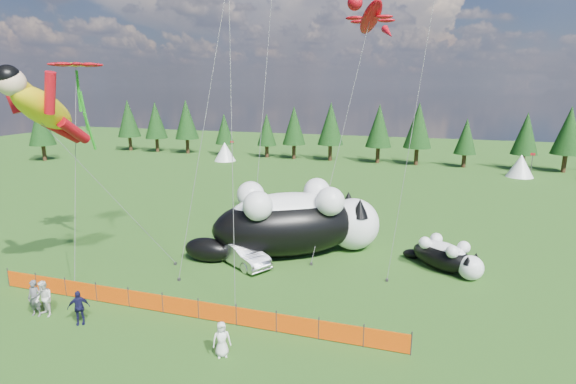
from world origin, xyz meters
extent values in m
plane|color=#103309|center=(0.00, 0.00, 0.00)|extent=(160.00, 160.00, 0.00)
cylinder|color=#262626|center=(-11.00, -3.00, 0.55)|extent=(0.06, 0.06, 1.10)
cylinder|color=#262626|center=(-9.00, -3.00, 0.55)|extent=(0.06, 0.06, 1.10)
cylinder|color=#262626|center=(-7.00, -3.00, 0.55)|extent=(0.06, 0.06, 1.10)
cylinder|color=#262626|center=(-5.00, -3.00, 0.55)|extent=(0.06, 0.06, 1.10)
cylinder|color=#262626|center=(-3.00, -3.00, 0.55)|extent=(0.06, 0.06, 1.10)
cylinder|color=#262626|center=(-1.00, -3.00, 0.55)|extent=(0.06, 0.06, 1.10)
cylinder|color=#262626|center=(1.00, -3.00, 0.55)|extent=(0.06, 0.06, 1.10)
cylinder|color=#262626|center=(3.00, -3.00, 0.55)|extent=(0.06, 0.06, 1.10)
cylinder|color=#262626|center=(5.00, -3.00, 0.55)|extent=(0.06, 0.06, 1.10)
cylinder|color=#262626|center=(7.00, -3.00, 0.55)|extent=(0.06, 0.06, 1.10)
cylinder|color=#262626|center=(9.00, -3.00, 0.55)|extent=(0.06, 0.06, 1.10)
cylinder|color=#262626|center=(11.00, -3.00, 0.55)|extent=(0.06, 0.06, 1.10)
cube|color=#F24A05|center=(-10.00, -3.00, 0.50)|extent=(2.00, 0.04, 0.90)
cube|color=#F24A05|center=(-8.00, -3.00, 0.50)|extent=(2.00, 0.04, 0.90)
cube|color=#F24A05|center=(-6.00, -3.00, 0.50)|extent=(2.00, 0.04, 0.90)
cube|color=#F24A05|center=(-4.00, -3.00, 0.50)|extent=(2.00, 0.04, 0.90)
cube|color=#F24A05|center=(-2.00, -3.00, 0.50)|extent=(2.00, 0.04, 0.90)
cube|color=#F24A05|center=(0.00, -3.00, 0.50)|extent=(2.00, 0.04, 0.90)
cube|color=#F24A05|center=(2.00, -3.00, 0.50)|extent=(2.00, 0.04, 0.90)
cube|color=#F24A05|center=(4.00, -3.00, 0.50)|extent=(2.00, 0.04, 0.90)
cube|color=#F24A05|center=(6.00, -3.00, 0.50)|extent=(2.00, 0.04, 0.90)
cube|color=#F24A05|center=(8.00, -3.00, 0.50)|extent=(2.00, 0.04, 0.90)
cube|color=#F24A05|center=(10.00, -3.00, 0.50)|extent=(2.00, 0.04, 0.90)
ellipsoid|color=black|center=(2.50, 6.54, 2.00)|extent=(10.97, 9.14, 4.00)
ellipsoid|color=white|center=(2.50, 6.54, 3.00)|extent=(8.19, 6.74, 2.44)
sphere|color=white|center=(6.50, 8.94, 1.78)|extent=(3.55, 3.55, 3.55)
sphere|color=#E95A5C|center=(7.79, 9.72, 1.78)|extent=(0.50, 0.50, 0.50)
ellipsoid|color=black|center=(-2.07, 3.80, 0.78)|extent=(3.47, 2.93, 1.55)
cone|color=black|center=(7.05, 8.03, 3.20)|extent=(1.24, 1.24, 1.24)
cone|color=black|center=(5.95, 9.86, 3.20)|extent=(1.24, 1.24, 1.24)
sphere|color=white|center=(3.85, 9.04, 3.89)|extent=(1.87, 1.87, 1.87)
sphere|color=white|center=(5.34, 6.56, 3.89)|extent=(1.87, 1.87, 1.87)
sphere|color=white|center=(-0.15, 6.64, 3.89)|extent=(1.87, 1.87, 1.87)
sphere|color=white|center=(1.34, 4.16, 3.89)|extent=(1.87, 1.87, 1.87)
ellipsoid|color=black|center=(12.38, 6.99, 0.82)|extent=(4.45, 3.90, 1.64)
ellipsoid|color=white|center=(12.38, 6.99, 1.23)|extent=(3.32, 2.89, 1.00)
sphere|color=white|center=(13.95, 5.90, 0.73)|extent=(1.46, 1.46, 1.46)
sphere|color=#E95A5C|center=(14.46, 5.55, 0.73)|extent=(0.20, 0.20, 0.20)
ellipsoid|color=black|center=(10.58, 8.24, 0.32)|extent=(1.41, 1.25, 0.64)
cone|color=black|center=(13.70, 5.54, 1.31)|extent=(0.51, 0.51, 0.51)
cone|color=black|center=(14.20, 6.26, 1.31)|extent=(0.51, 0.51, 0.51)
sphere|color=white|center=(13.54, 6.90, 1.59)|extent=(0.76, 0.76, 0.76)
sphere|color=white|center=(12.86, 5.93, 1.59)|extent=(0.76, 0.76, 0.76)
sphere|color=white|center=(11.97, 7.99, 1.59)|extent=(0.76, 0.76, 0.76)
sphere|color=white|center=(11.29, 7.02, 1.59)|extent=(0.76, 0.76, 0.76)
imported|color=silver|center=(0.28, 3.93, 0.73)|extent=(4.62, 3.64, 1.47)
imported|color=#55555A|center=(-6.82, -5.14, 0.93)|extent=(0.73, 0.53, 1.85)
imported|color=white|center=(-6.35, -5.04, 0.92)|extent=(1.01, 0.77, 1.83)
imported|color=#151439|center=(-4.18, -5.13, 0.85)|extent=(1.11, 0.99, 1.70)
imported|color=white|center=(3.43, -5.45, 0.78)|extent=(0.91, 0.82, 1.56)
cylinder|color=#595959|center=(-5.68, 0.10, 5.05)|extent=(0.03, 0.03, 11.67)
cube|color=#262626|center=(-3.72, 2.59, 0.08)|extent=(0.15, 0.15, 0.16)
cylinder|color=#595959|center=(5.65, 8.29, 7.82)|extent=(0.03, 0.03, 16.73)
cube|color=#262626|center=(4.52, 5.15, 0.08)|extent=(0.15, 0.15, 0.16)
cylinder|color=#595959|center=(-7.97, -0.40, 6.22)|extent=(0.03, 0.03, 13.20)
cube|color=#262626|center=(-6.74, -2.70, 0.08)|extent=(0.15, 0.15, 0.16)
cube|color=#1F971B|center=(-9.20, 1.89, 9.54)|extent=(0.22, 0.22, 4.83)
cylinder|color=#595959|center=(-1.58, 3.56, 9.66)|extent=(0.03, 0.03, 19.98)
cube|color=#262626|center=(-2.25, 0.57, 0.08)|extent=(0.15, 0.15, 0.16)
cylinder|color=#595959|center=(10.34, 6.93, 10.94)|extent=(0.03, 0.03, 22.38)
cube|color=#262626|center=(9.34, 4.15, 0.08)|extent=(0.15, 0.15, 0.16)
cylinder|color=#595959|center=(2.05, -0.88, 8.57)|extent=(0.03, 0.03, 17.09)
cube|color=#262626|center=(2.58, -2.22, 0.08)|extent=(0.15, 0.15, 0.16)
cylinder|color=#595959|center=(0.20, 8.33, 9.70)|extent=(0.03, 0.03, 20.24)
cube|color=#262626|center=(0.50, 5.00, 0.08)|extent=(0.15, 0.15, 0.16)
camera|label=1|loc=(11.15, -20.61, 11.13)|focal=28.00mm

